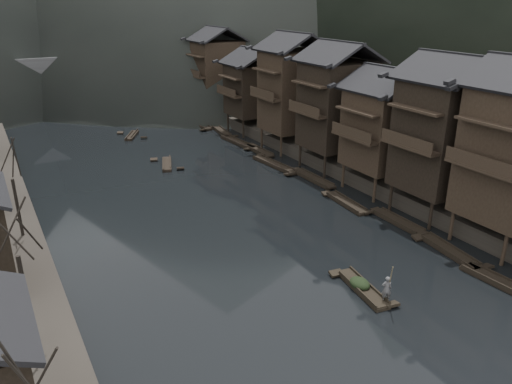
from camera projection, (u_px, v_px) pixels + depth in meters
water at (319, 295)px, 33.47m from camera, size 300.00×300.00×0.00m
right_bank at (349, 112)px, 81.51m from camera, size 40.00×200.00×1.80m
stilt_houses at (348, 95)px, 53.74m from camera, size 9.00×67.60×14.97m
bare_trees at (12, 206)px, 30.60m from camera, size 3.83×43.16×7.65m
moored_sampans at (274, 162)px, 59.68m from camera, size 3.55×66.71×0.47m
midriver_boats at (148, 148)px, 64.80m from camera, size 3.27×20.07×0.44m
stone_bridge at (84, 76)px, 89.94m from camera, size 40.00×6.00×9.00m
hero_sampan at (362, 288)px, 33.90m from camera, size 1.88×5.60×0.44m
cargo_heap at (360, 279)px, 33.87m from camera, size 1.22×1.59×0.73m
boatman at (387, 286)px, 32.06m from camera, size 0.79×0.69×1.83m
bamboo_pole at (394, 244)px, 31.07m from camera, size 1.51×1.70×4.04m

